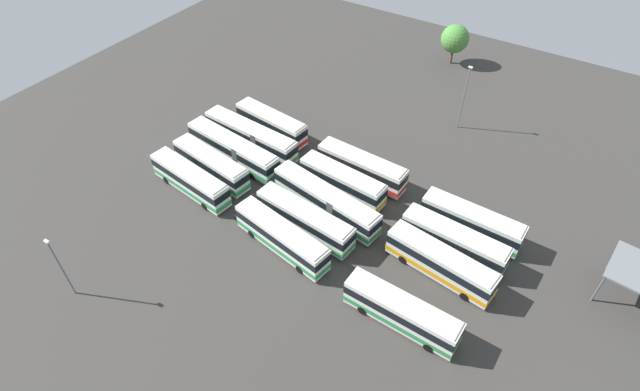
{
  "coord_description": "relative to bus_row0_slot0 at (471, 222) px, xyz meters",
  "views": [
    {
      "loc": [
        -22.63,
        36.27,
        43.07
      ],
      "look_at": [
        0.96,
        -0.62,
        1.57
      ],
      "focal_mm": 28.19,
      "sensor_mm": 36.0,
      "label": 1
    }
  ],
  "objects": [
    {
      "name": "bus_row1_slot2",
      "position": [
        15.65,
        6.03,
        0.0
      ],
      "size": [
        14.9,
        4.78,
        3.57
      ],
      "color": "silver",
      "rests_on": "ground_plane"
    },
    {
      "name": "bus_row1_slot0",
      "position": [
        15.16,
        -1.67,
        0.0
      ],
      "size": [
        12.1,
        3.07,
        3.57
      ],
      "color": "silver",
      "rests_on": "ground_plane"
    },
    {
      "name": "lamp_post_mid_lot",
      "position": [
        8.83,
        -19.08,
        3.41
      ],
      "size": [
        0.56,
        0.28,
        9.76
      ],
      "color": "slate",
      "rests_on": "ground_plane"
    },
    {
      "name": "bus_row2_slot4",
      "position": [
        31.82,
        11.86,
        0.0
      ],
      "size": [
        12.2,
        3.96,
        3.57
      ],
      "color": "silver",
      "rests_on": "ground_plane"
    },
    {
      "name": "bus_row0_slot4",
      "position": [
        1.44,
        15.08,
        0.0
      ],
      "size": [
        11.76,
        2.89,
        3.57
      ],
      "color": "silver",
      "rests_on": "ground_plane"
    },
    {
      "name": "puddle_near_shelter",
      "position": [
        23.03,
        11.17,
        -1.88
      ],
      "size": [
        4.14,
        4.14,
        0.01
      ],
      "primitive_type": "cylinder",
      "color": "black",
      "rests_on": "ground_plane"
    },
    {
      "name": "puddle_between_rows",
      "position": [
        32.83,
        -5.12,
        -1.88
      ],
      "size": [
        2.28,
        2.28,
        0.01
      ],
      "primitive_type": "cylinder",
      "color": "black",
      "rests_on": "ground_plane"
    },
    {
      "name": "bus_row0_slot0",
      "position": [
        0.0,
        0.0,
        0.0
      ],
      "size": [
        11.66,
        2.85,
        3.57
      ],
      "color": "silver",
      "rests_on": "ground_plane"
    },
    {
      "name": "lamp_post_far_corner",
      "position": [
        31.27,
        29.97,
        2.6
      ],
      "size": [
        0.56,
        0.28,
        8.14
      ],
      "color": "slate",
      "rests_on": "ground_plane"
    },
    {
      "name": "puddle_centre_drain",
      "position": [
        0.74,
        -3.56,
        -1.88
      ],
      "size": [
        2.82,
        2.82,
        0.01
      ],
      "primitive_type": "cylinder",
      "color": "black",
      "rests_on": "ground_plane"
    },
    {
      "name": "bus_row1_slot1",
      "position": [
        15.8,
        2.05,
        -0.0
      ],
      "size": [
        11.58,
        3.42,
        3.57
      ],
      "color": "silver",
      "rests_on": "ground_plane"
    },
    {
      "name": "bus_row0_slot2",
      "position": [
        0.65,
        7.41,
        0.0
      ],
      "size": [
        12.31,
        4.07,
        3.57
      ],
      "color": "silver",
      "rests_on": "ground_plane"
    },
    {
      "name": "bus_row2_slot1",
      "position": [
        31.05,
        0.78,
        0.0
      ],
      "size": [
        14.82,
        3.49,
        3.57
      ],
      "color": "silver",
      "rests_on": "ground_plane"
    },
    {
      "name": "tree_west_edge",
      "position": [
        16.83,
        -36.35,
        2.56
      ],
      "size": [
        4.67,
        4.67,
        6.79
      ],
      "color": "brown",
      "rests_on": "ground_plane"
    },
    {
      "name": "ground_plane",
      "position": [
        15.98,
        5.96,
        -1.89
      ],
      "size": [
        110.62,
        110.62,
        0.0
      ],
      "primitive_type": "plane",
      "color": "#383533"
    },
    {
      "name": "bus_row2_slot2",
      "position": [
        31.22,
        4.34,
        0.0
      ],
      "size": [
        14.87,
        4.1,
        3.57
      ],
      "color": "silver",
      "rests_on": "ground_plane"
    },
    {
      "name": "bus_row0_slot1",
      "position": [
        0.57,
        3.81,
        0.0
      ],
      "size": [
        11.96,
        3.18,
        3.57
      ],
      "color": "silver",
      "rests_on": "ground_plane"
    },
    {
      "name": "bus_row2_slot3",
      "position": [
        31.59,
        8.28,
        0.0
      ],
      "size": [
        11.98,
        4.08,
        3.57
      ],
      "color": "silver",
      "rests_on": "ground_plane"
    },
    {
      "name": "bus_row2_slot0",
      "position": [
        30.48,
        -3.1,
        -0.0
      ],
      "size": [
        11.61,
        3.77,
        3.57
      ],
      "color": "silver",
      "rests_on": "ground_plane"
    },
    {
      "name": "bus_row1_slot4",
      "position": [
        16.76,
        13.46,
        0.0
      ],
      "size": [
        12.57,
        4.51,
        3.57
      ],
      "color": "silver",
      "rests_on": "ground_plane"
    },
    {
      "name": "bus_row1_slot3",
      "position": [
        16.1,
        9.87,
        0.0
      ],
      "size": [
        12.7,
        3.68,
        3.57
      ],
      "color": "silver",
      "rests_on": "ground_plane"
    }
  ]
}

